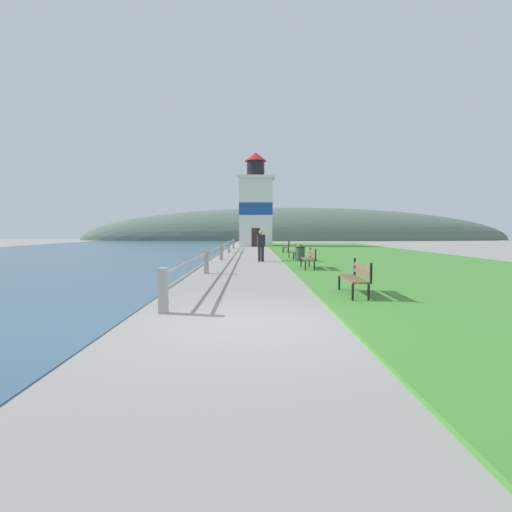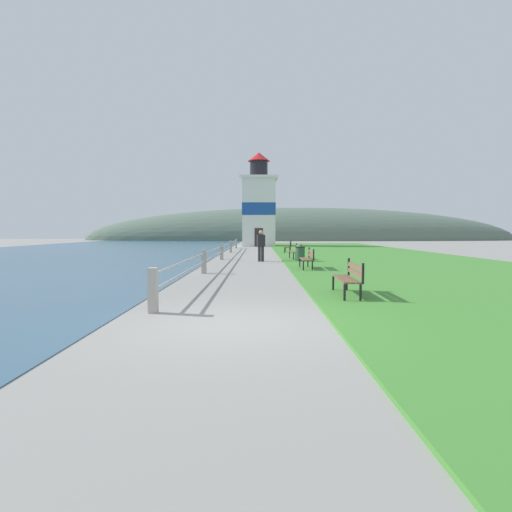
# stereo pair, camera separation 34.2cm
# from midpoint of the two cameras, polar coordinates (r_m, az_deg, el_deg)

# --- Properties ---
(ground_plane) EXTENTS (160.00, 160.00, 0.00)m
(ground_plane) POSITION_cam_midpoint_polar(r_m,az_deg,el_deg) (7.31, -2.06, -9.73)
(ground_plane) COLOR gray
(grass_verge) EXTENTS (12.00, 55.87, 0.06)m
(grass_verge) POSITION_cam_midpoint_polar(r_m,az_deg,el_deg) (26.85, 16.55, -0.09)
(grass_verge) COLOR #428433
(grass_verge) RESTS_ON ground_plane
(water_strip) EXTENTS (24.00, 89.39, 0.01)m
(water_strip) POSITION_cam_midpoint_polar(r_m,az_deg,el_deg) (29.63, -29.16, -0.11)
(water_strip) COLOR #385B75
(water_strip) RESTS_ON ground_plane
(seawall_railing) EXTENTS (0.18, 30.84, 0.93)m
(seawall_railing) POSITION_cam_midpoint_polar(r_m,az_deg,el_deg) (23.55, -4.51, 0.85)
(seawall_railing) COLOR #A8A399
(seawall_railing) RESTS_ON ground_plane
(park_bench_near) EXTENTS (0.52, 1.74, 0.94)m
(park_bench_near) POSITION_cam_midpoint_polar(r_m,az_deg,el_deg) (10.44, 14.12, -2.83)
(park_bench_near) COLOR brown
(park_bench_near) RESTS_ON ground_plane
(park_bench_midway) EXTENTS (0.50, 1.76, 0.94)m
(park_bench_midway) POSITION_cam_midpoint_polar(r_m,az_deg,el_deg) (17.45, 7.98, -0.21)
(park_bench_midway) COLOR brown
(park_bench_midway) RESTS_ON ground_plane
(park_bench_far) EXTENTS (0.56, 1.78, 0.94)m
(park_bench_far) POSITION_cam_midpoint_polar(r_m,az_deg,el_deg) (23.44, 6.17, 0.76)
(park_bench_far) COLOR brown
(park_bench_far) RESTS_ON ground_plane
(park_bench_by_lighthouse) EXTENTS (0.68, 1.85, 0.94)m
(park_bench_by_lighthouse) POSITION_cam_midpoint_polar(r_m,az_deg,el_deg) (30.49, 5.02, 1.42)
(park_bench_by_lighthouse) COLOR brown
(park_bench_by_lighthouse) RESTS_ON ground_plane
(lighthouse) EXTENTS (4.14, 4.14, 10.41)m
(lighthouse) POSITION_cam_midpoint_polar(r_m,az_deg,el_deg) (45.02, 0.62, 7.08)
(lighthouse) COLOR white
(lighthouse) RESTS_ON ground_plane
(person_strolling) EXTENTS (0.47, 0.34, 1.73)m
(person_strolling) POSITION_cam_midpoint_polar(r_m,az_deg,el_deg) (22.07, 1.16, 1.64)
(person_strolling) COLOR #28282D
(person_strolling) RESTS_ON ground_plane
(trash_bin) EXTENTS (0.54, 0.54, 0.84)m
(trash_bin) POSITION_cam_midpoint_polar(r_m,az_deg,el_deg) (21.73, 6.77, 0.24)
(trash_bin) COLOR #2D5138
(trash_bin) RESTS_ON ground_plane
(distant_hillside) EXTENTS (80.00, 16.00, 12.00)m
(distant_hillside) POSITION_cam_midpoint_polar(r_m,az_deg,el_deg) (74.77, 6.26, 2.28)
(distant_hillside) COLOR #566B5B
(distant_hillside) RESTS_ON ground_plane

